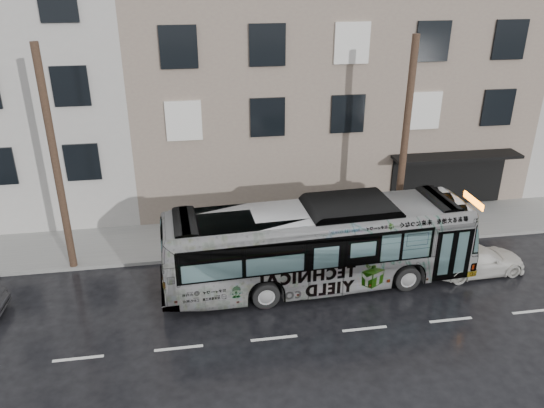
{
  "coord_description": "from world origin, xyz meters",
  "views": [
    {
      "loc": [
        -2.38,
        -16.8,
        11.58
      ],
      "look_at": [
        0.74,
        2.5,
        2.72
      ],
      "focal_mm": 35.0,
      "sensor_mm": 36.0,
      "label": 1
    }
  ],
  "objects_px": {
    "utility_pole_front": "(404,145)",
    "bus": "(319,244)",
    "utility_pole_rear": "(56,164)",
    "white_sedan": "(477,260)",
    "sign_post": "(420,215)"
  },
  "relations": [
    {
      "from": "utility_pole_front",
      "to": "utility_pole_rear",
      "type": "height_order",
      "value": "same"
    },
    {
      "from": "utility_pole_rear",
      "to": "sign_post",
      "type": "height_order",
      "value": "utility_pole_rear"
    },
    {
      "from": "sign_post",
      "to": "white_sedan",
      "type": "height_order",
      "value": "sign_post"
    },
    {
      "from": "utility_pole_front",
      "to": "utility_pole_rear",
      "type": "relative_size",
      "value": 1.0
    },
    {
      "from": "utility_pole_rear",
      "to": "white_sedan",
      "type": "relative_size",
      "value": 2.25
    },
    {
      "from": "utility_pole_front",
      "to": "bus",
      "type": "height_order",
      "value": "utility_pole_front"
    },
    {
      "from": "bus",
      "to": "white_sedan",
      "type": "relative_size",
      "value": 3.04
    },
    {
      "from": "utility_pole_rear",
      "to": "sign_post",
      "type": "bearing_deg",
      "value": 0.0
    },
    {
      "from": "bus",
      "to": "white_sedan",
      "type": "distance_m",
      "value": 6.69
    },
    {
      "from": "utility_pole_front",
      "to": "sign_post",
      "type": "xyz_separation_m",
      "value": [
        1.1,
        0.0,
        -3.3
      ]
    },
    {
      "from": "utility_pole_front",
      "to": "white_sedan",
      "type": "bearing_deg",
      "value": -50.88
    },
    {
      "from": "white_sedan",
      "to": "utility_pole_front",
      "type": "bearing_deg",
      "value": 35.91
    },
    {
      "from": "white_sedan",
      "to": "bus",
      "type": "bearing_deg",
      "value": 84.15
    },
    {
      "from": "sign_post",
      "to": "utility_pole_rear",
      "type": "bearing_deg",
      "value": 180.0
    },
    {
      "from": "utility_pole_rear",
      "to": "white_sedan",
      "type": "height_order",
      "value": "utility_pole_rear"
    }
  ]
}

